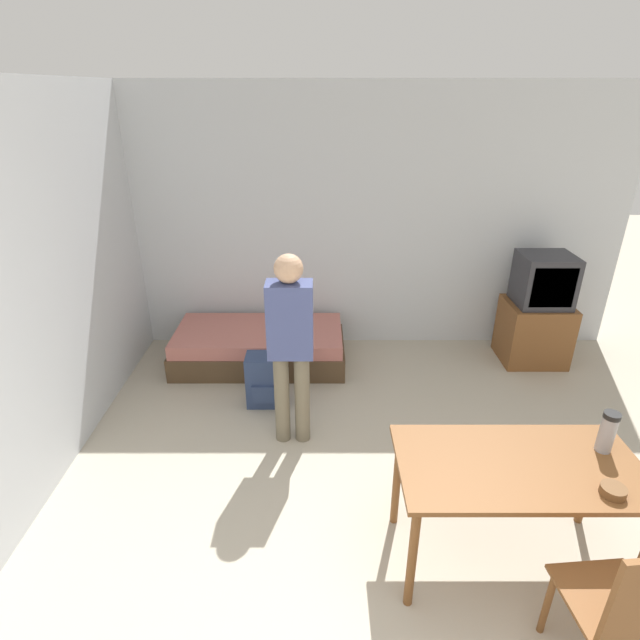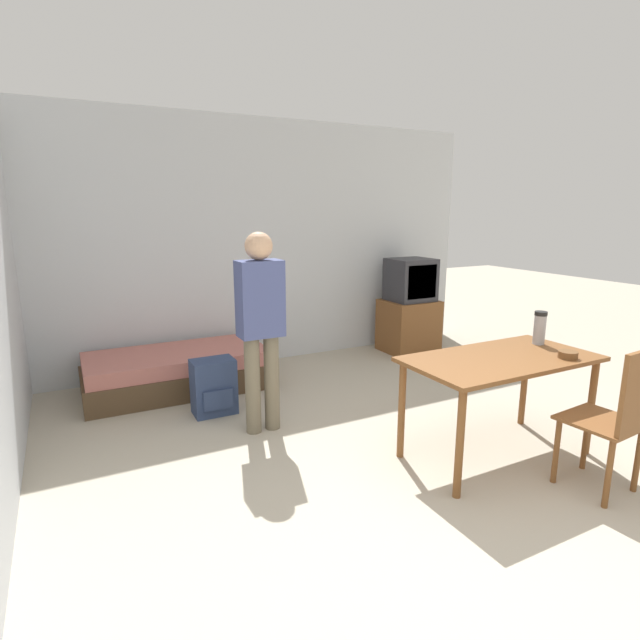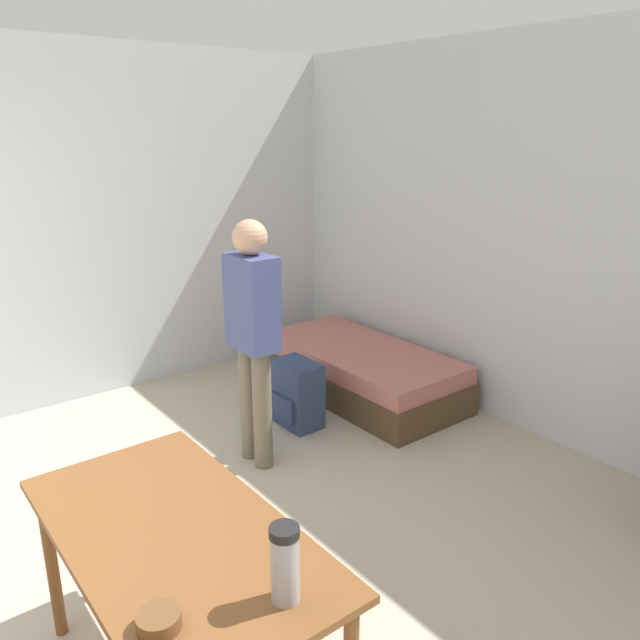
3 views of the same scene
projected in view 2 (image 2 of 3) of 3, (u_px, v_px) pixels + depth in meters
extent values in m
plane|color=#B2A893|center=(521.00, 561.00, 2.52)|extent=(20.00, 20.00, 0.00)
cube|color=silver|center=(253.00, 245.00, 5.54)|extent=(5.58, 0.06, 2.70)
cube|color=#4C3823|center=(178.00, 377.00, 4.90)|extent=(1.74, 0.85, 0.24)
cube|color=#B76B60|center=(177.00, 359.00, 4.85)|extent=(1.69, 0.82, 0.14)
cube|color=brown|center=(409.00, 326.00, 6.19)|extent=(0.63, 0.54, 0.64)
cube|color=#2D2D33|center=(410.00, 280.00, 6.06)|extent=(0.51, 0.46, 0.51)
cube|color=black|center=(422.00, 282.00, 5.87)|extent=(0.42, 0.01, 0.40)
cube|color=brown|center=(501.00, 359.00, 3.45)|extent=(1.35, 0.70, 0.03)
cylinder|color=brown|center=(460.00, 444.00, 3.00)|extent=(0.05, 0.05, 0.71)
cylinder|color=brown|center=(591.00, 407.00, 3.56)|extent=(0.05, 0.05, 0.71)
cylinder|color=brown|center=(402.00, 410.00, 3.51)|extent=(0.05, 0.05, 0.71)
cylinder|color=brown|center=(524.00, 383.00, 4.06)|extent=(0.05, 0.05, 0.71)
cube|color=brown|center=(601.00, 421.00, 3.10)|extent=(0.45, 0.45, 0.02)
cube|color=brown|center=(639.00, 391.00, 2.88)|extent=(0.38, 0.06, 0.50)
cylinder|color=brown|center=(586.00, 439.00, 3.37)|extent=(0.04, 0.04, 0.44)
cylinder|color=brown|center=(556.00, 451.00, 3.20)|extent=(0.04, 0.04, 0.44)
cylinder|color=brown|center=(638.00, 459.00, 3.10)|extent=(0.04, 0.04, 0.44)
cylinder|color=brown|center=(609.00, 474.00, 2.93)|extent=(0.04, 0.04, 0.44)
cylinder|color=#6B604C|center=(253.00, 385.00, 3.90)|extent=(0.12, 0.12, 0.78)
cylinder|color=#6B604C|center=(272.00, 382.00, 3.97)|extent=(0.12, 0.12, 0.78)
cube|color=#424C7F|center=(260.00, 299.00, 3.78)|extent=(0.34, 0.20, 0.58)
sphere|color=tan|center=(259.00, 246.00, 3.70)|extent=(0.21, 0.21, 0.21)
cylinder|color=#99999E|center=(540.00, 328.00, 3.75)|extent=(0.09, 0.09, 0.25)
cylinder|color=black|center=(541.00, 313.00, 3.73)|extent=(0.09, 0.09, 0.03)
cylinder|color=brown|center=(568.00, 355.00, 3.42)|extent=(0.13, 0.13, 0.05)
cube|color=navy|center=(214.00, 387.00, 4.29)|extent=(0.36, 0.24, 0.48)
cube|color=navy|center=(218.00, 400.00, 4.19)|extent=(0.25, 0.03, 0.17)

